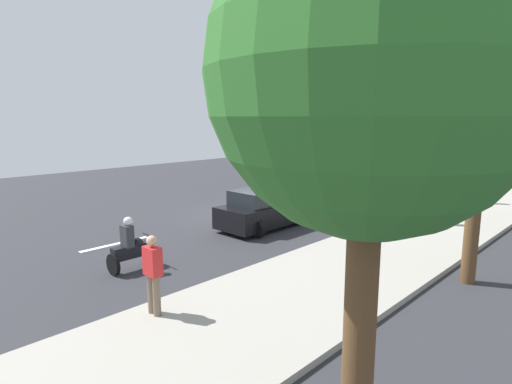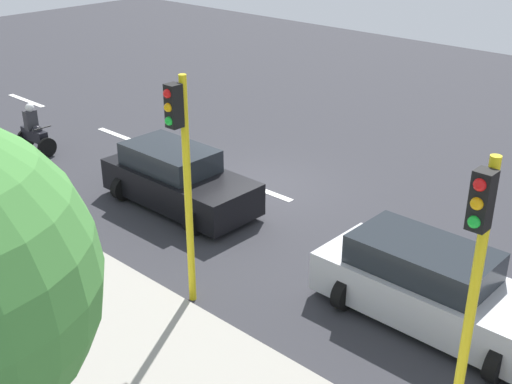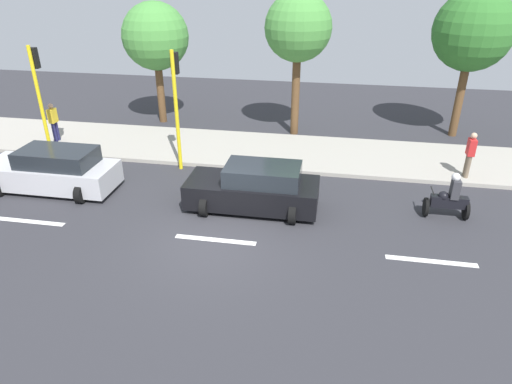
# 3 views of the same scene
# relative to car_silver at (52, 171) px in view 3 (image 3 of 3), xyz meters

# --- Properties ---
(ground_plane) EXTENTS (40.00, 60.00, 0.10)m
(ground_plane) POSITION_rel_car_silver_xyz_m (-2.23, -6.42, -0.76)
(ground_plane) COLOR #2D2D33
(sidewalk) EXTENTS (4.00, 60.00, 0.15)m
(sidewalk) POSITION_rel_car_silver_xyz_m (4.77, -6.42, -0.64)
(sidewalk) COLOR #9E998E
(sidewalk) RESTS_ON ground
(lane_stripe_north) EXTENTS (0.20, 2.40, 0.01)m
(lane_stripe_north) POSITION_rel_car_silver_xyz_m (-2.23, -12.42, -0.71)
(lane_stripe_north) COLOR white
(lane_stripe_north) RESTS_ON ground
(lane_stripe_mid) EXTENTS (0.20, 2.40, 0.01)m
(lane_stripe_mid) POSITION_rel_car_silver_xyz_m (-2.23, -6.42, -0.71)
(lane_stripe_mid) COLOR white
(lane_stripe_mid) RESTS_ON ground
(lane_stripe_south) EXTENTS (0.20, 2.40, 0.01)m
(lane_stripe_south) POSITION_rel_car_silver_xyz_m (-2.23, -0.42, -0.71)
(lane_stripe_south) COLOR white
(lane_stripe_south) RESTS_ON ground
(car_silver) EXTENTS (2.15, 4.57, 1.52)m
(car_silver) POSITION_rel_car_silver_xyz_m (0.00, 0.00, 0.00)
(car_silver) COLOR #B7B7BC
(car_silver) RESTS_ON ground
(car_black) EXTENTS (2.15, 4.23, 1.52)m
(car_black) POSITION_rel_car_silver_xyz_m (-0.12, -7.20, -0.00)
(car_black) COLOR black
(car_black) RESTS_ON ground
(motorcycle) EXTENTS (0.60, 1.30, 1.53)m
(motorcycle) POSITION_rel_car_silver_xyz_m (0.35, -13.25, -0.07)
(motorcycle) COLOR black
(motorcycle) RESTS_ON ground
(pedestrian_near_signal) EXTENTS (0.40, 0.24, 1.69)m
(pedestrian_near_signal) POSITION_rel_car_silver_xyz_m (3.35, -14.46, 0.35)
(pedestrian_near_signal) COLOR #72604C
(pedestrian_near_signal) RESTS_ON sidewalk
(pedestrian_by_tree) EXTENTS (0.40, 0.24, 1.69)m
(pedestrian_by_tree) POSITION_rel_car_silver_xyz_m (4.12, 2.45, 0.35)
(pedestrian_by_tree) COLOR #1E1E4C
(pedestrian_by_tree) RESTS_ON sidewalk
(traffic_light_corner) EXTENTS (0.49, 0.24, 4.50)m
(traffic_light_corner) POSITION_rel_car_silver_xyz_m (2.61, 1.72, 2.22)
(traffic_light_corner) COLOR yellow
(traffic_light_corner) RESTS_ON ground
(traffic_light_midblock) EXTENTS (0.49, 0.24, 4.50)m
(traffic_light_midblock) POSITION_rel_car_silver_xyz_m (2.61, -3.79, 2.22)
(traffic_light_midblock) COLOR yellow
(traffic_light_midblock) RESTS_ON ground
(street_tree_north) EXTENTS (3.11, 3.11, 5.68)m
(street_tree_north) POSITION_rel_car_silver_xyz_m (8.02, -1.01, 3.39)
(street_tree_north) COLOR brown
(street_tree_north) RESTS_ON ground
(street_tree_south) EXTENTS (2.89, 2.89, 6.19)m
(street_tree_south) POSITION_rel_car_silver_xyz_m (7.36, -7.72, 3.98)
(street_tree_south) COLOR brown
(street_tree_south) RESTS_ON ground
(street_tree_center) EXTENTS (3.35, 3.35, 6.31)m
(street_tree_center) POSITION_rel_car_silver_xyz_m (8.41, -15.01, 3.89)
(street_tree_center) COLOR brown
(street_tree_center) RESTS_ON ground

